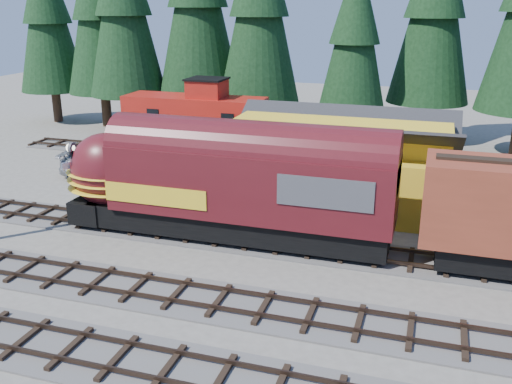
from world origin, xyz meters
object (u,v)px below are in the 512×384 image
(locomotive, at_px, (215,187))
(pickup_truck_b, at_px, (104,165))
(depot, at_px, (339,155))
(pickup_truck_a, at_px, (164,173))
(caboose, at_px, (196,121))

(locomotive, distance_m, pickup_truck_b, 13.13)
(depot, relative_size, pickup_truck_a, 1.90)
(depot, height_order, pickup_truck_a, depot)
(locomotive, relative_size, pickup_truck_b, 2.92)
(locomotive, relative_size, caboose, 1.60)
(depot, xyz_separation_m, caboose, (-11.91, 7.50, -0.28))
(caboose, height_order, pickup_truck_a, caboose)
(pickup_truck_b, bearing_deg, caboose, -37.62)
(depot, distance_m, pickup_truck_a, 11.03)
(caboose, distance_m, pickup_truck_b, 7.95)
(depot, bearing_deg, locomotive, -126.70)
(caboose, xyz_separation_m, pickup_truck_a, (1.06, -7.52, -1.75))
(locomotive, bearing_deg, pickup_truck_b, 146.20)
(depot, xyz_separation_m, pickup_truck_a, (-10.84, -0.02, -2.03))
(depot, bearing_deg, pickup_truck_b, 177.33)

